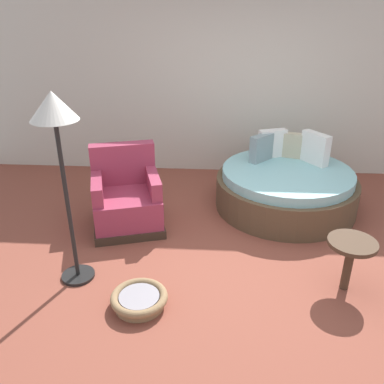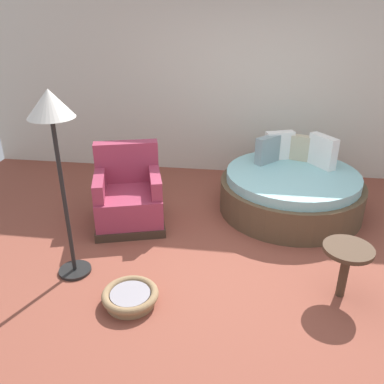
# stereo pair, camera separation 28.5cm
# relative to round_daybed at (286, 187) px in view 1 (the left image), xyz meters

# --- Properties ---
(ground_plane) EXTENTS (8.00, 8.00, 0.02)m
(ground_plane) POSITION_rel_round_daybed_xyz_m (-0.69, -1.19, -0.28)
(ground_plane) COLOR brown
(back_wall) EXTENTS (8.00, 0.12, 2.90)m
(back_wall) POSITION_rel_round_daybed_xyz_m (-0.69, 1.27, 1.18)
(back_wall) COLOR beige
(back_wall) RESTS_ON ground_plane
(round_daybed) EXTENTS (1.79, 1.79, 0.93)m
(round_daybed) POSITION_rel_round_daybed_xyz_m (0.00, 0.00, 0.00)
(round_daybed) COLOR brown
(round_daybed) RESTS_ON ground_plane
(red_armchair) EXTENTS (0.99, 0.99, 0.94)m
(red_armchair) POSITION_rel_round_daybed_xyz_m (-1.96, -0.60, 0.06)
(red_armchair) COLOR #38281E
(red_armchair) RESTS_ON ground_plane
(pet_basket) EXTENTS (0.51, 0.51, 0.13)m
(pet_basket) POSITION_rel_round_daybed_xyz_m (-1.55, -2.03, -0.20)
(pet_basket) COLOR #8E704C
(pet_basket) RESTS_ON ground_plane
(side_table) EXTENTS (0.44, 0.44, 0.52)m
(side_table) POSITION_rel_round_daybed_xyz_m (0.34, -1.66, 0.15)
(side_table) COLOR #473323
(side_table) RESTS_ON ground_plane
(floor_lamp) EXTENTS (0.40, 0.40, 1.82)m
(floor_lamp) POSITION_rel_round_daybed_xyz_m (-2.23, -1.66, 1.26)
(floor_lamp) COLOR black
(floor_lamp) RESTS_ON ground_plane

